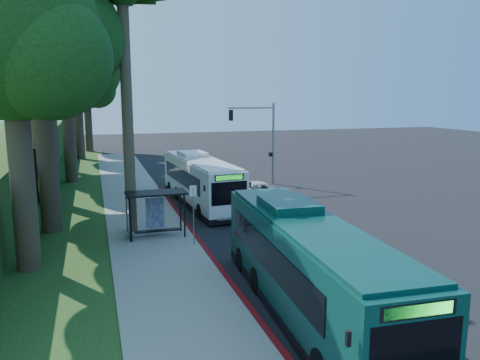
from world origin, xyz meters
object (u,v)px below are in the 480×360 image
object	(u,v)px
bus_shelter	(151,205)
teal_bus	(307,265)
white_bus	(200,180)
pickup	(258,194)

from	to	relation	value
bus_shelter	teal_bus	bearing A→B (deg)	-68.91
white_bus	pickup	world-z (taller)	white_bus
white_bus	pickup	xyz separation A→B (m)	(3.88, -1.24, -0.96)
bus_shelter	pickup	distance (m)	10.06
white_bus	teal_bus	size ratio (longest dim) A/B	0.97
white_bus	teal_bus	world-z (taller)	teal_bus
teal_bus	pickup	size ratio (longest dim) A/B	2.25
bus_shelter	white_bus	xyz separation A→B (m)	(4.27, 7.04, -0.08)
pickup	white_bus	bearing A→B (deg)	160.61
bus_shelter	pickup	xyz separation A→B (m)	(8.15, 5.80, -1.04)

